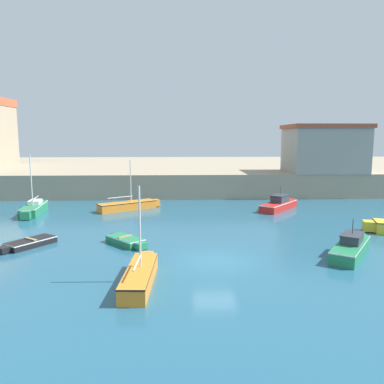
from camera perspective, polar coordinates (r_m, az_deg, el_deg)
name	(u,v)px	position (r m, az deg, el deg)	size (l,w,h in m)	color
ground_plane	(215,261)	(22.42, 3.48, -10.41)	(200.00, 200.00, 0.00)	#235670
quay_seawall	(191,172)	(63.12, -0.16, 3.11)	(120.00, 40.00, 2.89)	gray
motorboat_red_0	(279,204)	(38.71, 13.17, -1.81)	(4.94, 5.62, 2.37)	red
sailboat_orange_1	(140,275)	(19.13, -7.93, -12.40)	(1.51, 5.74, 4.86)	orange
sailboat_green_2	(34,208)	(38.71, -22.97, -2.29)	(2.16, 6.12, 5.69)	#237A4C
sailboat_orange_4	(129,205)	(38.03, -9.64, -2.02)	(6.09, 4.48, 5.01)	orange
dinghy_black_5	(29,243)	(27.33, -23.59, -7.12)	(3.06, 3.70, 0.52)	black
motorboat_green_6	(351,247)	(25.26, 23.09, -7.70)	(4.33, 5.46, 2.24)	#237A4C
dinghy_green_7	(126,241)	(25.89, -9.99, -7.30)	(3.08, 3.21, 0.58)	#237A4C
harbor_shed_near_wharf	(324,148)	(49.61, 19.45, 6.30)	(9.32, 7.26, 5.87)	gray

